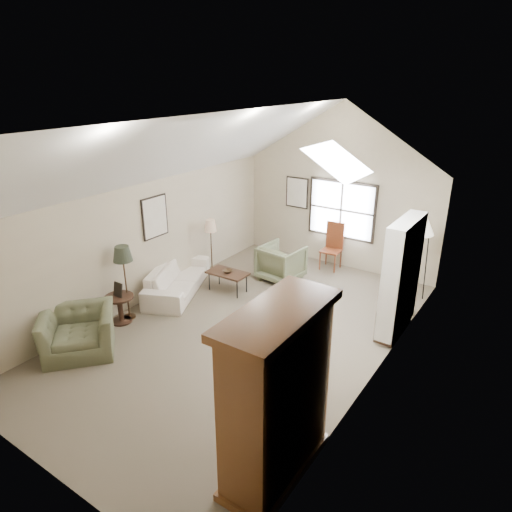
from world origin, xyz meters
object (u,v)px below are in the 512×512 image
Objects in this scene: sofa at (177,278)px; coffee_table at (228,282)px; armoire at (277,396)px; side_table at (120,309)px; side_chair at (331,247)px; armchair_near at (78,332)px; armchair_far at (281,263)px.

sofa reaches higher than coffee_table.
coffee_table is at bearing 134.00° from armoire.
side_table is (-0.90, -2.25, 0.05)m from coffee_table.
side_chair is at bearing 109.54° from armoire.
side_chair is at bearing 22.12° from armchair_near.
side_chair reaches higher than armchair_far.
armchair_far is 0.80× the size of side_chair.
armoire is at bearing -17.19° from side_table.
side_chair is (0.68, 1.23, 0.16)m from armchair_far.
armoire is 3.96× the size of side_table.
armchair_near is 3.41m from coffee_table.
side_chair reaches higher than sofa.
sofa is 1.87× the size of armchair_near.
sofa is at bearing -144.42° from coffee_table.
sofa is at bearing -128.64° from side_chair.
side_chair is (1.34, 2.43, 0.35)m from coffee_table.
armoire is 5.08m from coffee_table.
armchair_far is at bearing 25.04° from armchair_near.
side_chair is (-2.14, 6.03, -0.52)m from armoire.
side_chair is (2.02, 5.77, 0.19)m from armchair_near.
armchair_near is at bearing -111.89° from side_chair.
coffee_table is 2.80m from side_chair.
armchair_near is 1.29× the size of armchair_far.
armchair_near is (-4.16, 0.26, -0.71)m from armoire.
sofa is 1.60m from side_table.
armchair_near is 6.11m from side_chair.
armoire reaches higher than armchair_near.
armchair_near is 4.74m from armchair_far.
side_chair is at bearing 61.22° from coffee_table.
coffee_table is (-0.65, -1.21, -0.19)m from armchair_far.
armchair_far is 1.41m from side_chair.
armchair_near is at bearing 176.38° from armoire.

